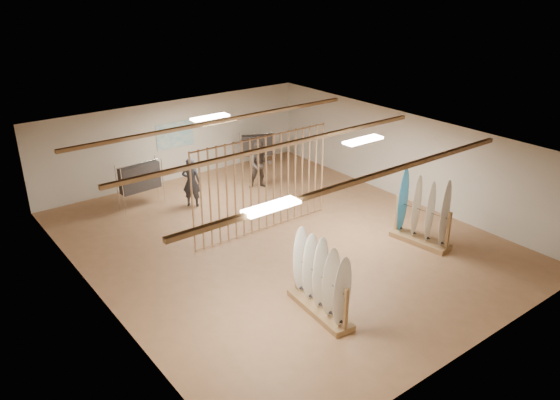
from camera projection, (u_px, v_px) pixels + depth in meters
floor at (280, 240)px, 15.08m from camera, size 12.00×12.00×0.00m
ceiling at (280, 143)px, 13.97m from camera, size 12.00×12.00×0.00m
wall_back at (175, 140)px, 18.90m from camera, size 12.00×0.00×12.00m
wall_front at (475, 291)px, 10.15m from camera, size 12.00×0.00×12.00m
wall_left at (96, 247)px, 11.74m from camera, size 0.00×12.00×12.00m
wall_right at (405, 156)px, 17.31m from camera, size 0.00×12.00×12.00m
ceiling_slats at (280, 146)px, 14.00m from camera, size 9.50×6.12×0.10m
light_panels at (280, 145)px, 14.00m from camera, size 1.20×0.35×0.06m
bamboo_partition at (262, 184)px, 15.11m from camera, size 4.45×0.05×2.78m
poster at (175, 135)px, 18.81m from camera, size 1.40×0.03×0.90m
rack_left at (320, 288)px, 11.70m from camera, size 0.70×1.95×1.82m
rack_right at (422, 221)px, 14.67m from camera, size 0.76×1.72×1.93m
clothing_rack_a at (140, 178)px, 16.83m from camera, size 1.37×0.45×1.47m
clothing_rack_b at (257, 145)px, 20.19m from camera, size 1.17×0.75×1.32m
shopper_a at (191, 179)px, 16.88m from camera, size 0.78×0.78×1.80m
shopper_b at (260, 162)px, 18.26m from camera, size 1.12×1.03×1.86m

